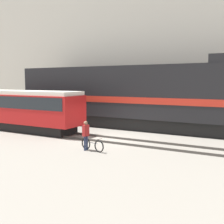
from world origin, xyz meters
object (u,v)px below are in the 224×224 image
(freight_locomotive, at_px, (126,96))
(streetcar, at_px, (22,108))
(bicycle, at_px, (92,145))
(person, at_px, (86,133))

(freight_locomotive, distance_m, streetcar, 8.50)
(freight_locomotive, height_order, bicycle, freight_locomotive)
(freight_locomotive, distance_m, bicycle, 8.77)
(freight_locomotive, bearing_deg, bicycle, -76.33)
(streetcar, bearing_deg, bicycle, -18.65)
(streetcar, bearing_deg, freight_locomotive, 38.98)
(bicycle, bearing_deg, streetcar, 161.35)
(freight_locomotive, bearing_deg, streetcar, -141.02)
(bicycle, relative_size, person, 1.02)
(bicycle, bearing_deg, freight_locomotive, 103.67)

